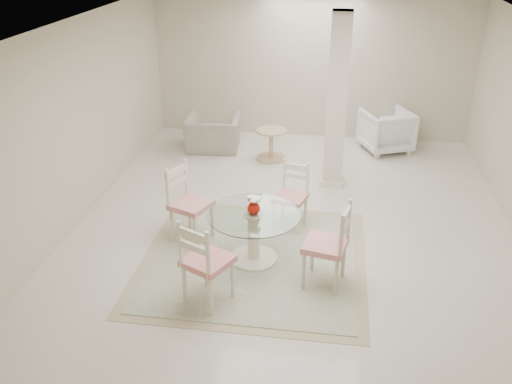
# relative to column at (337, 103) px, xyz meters

# --- Properties ---
(ground) EXTENTS (7.00, 7.00, 0.00)m
(ground) POSITION_rel_column_xyz_m (-0.50, -1.30, -1.35)
(ground) COLOR silver
(ground) RESTS_ON ground
(room_shell) EXTENTS (6.02, 7.02, 2.71)m
(room_shell) POSITION_rel_column_xyz_m (-0.50, -1.30, 0.51)
(room_shell) COLOR beige
(room_shell) RESTS_ON ground
(column) EXTENTS (0.30, 0.30, 2.70)m
(column) POSITION_rel_column_xyz_m (0.00, 0.00, 0.00)
(column) COLOR beige
(column) RESTS_ON ground
(area_rug) EXTENTS (2.77, 2.77, 0.02)m
(area_rug) POSITION_rel_column_xyz_m (-0.92, -2.40, -1.34)
(area_rug) COLOR tan
(area_rug) RESTS_ON ground
(dining_table) EXTENTS (1.13, 1.13, 0.65)m
(dining_table) POSITION_rel_column_xyz_m (-0.92, -2.40, -1.02)
(dining_table) COLOR #FAEDCE
(dining_table) RESTS_ON ground
(red_vase) EXTENTS (0.18, 0.17, 0.24)m
(red_vase) POSITION_rel_column_xyz_m (-0.92, -2.40, -0.57)
(red_vase) COLOR #A71105
(red_vase) RESTS_ON dining_table
(dining_chair_east) EXTENTS (0.55, 0.55, 1.15)m
(dining_chair_east) POSITION_rel_column_xyz_m (0.03, -2.79, -0.74)
(dining_chair_east) COLOR beige
(dining_chair_east) RESTS_ON ground
(dining_chair_north) EXTENTS (0.51, 0.51, 1.02)m
(dining_chair_north) POSITION_rel_column_xyz_m (-0.53, -1.46, -0.81)
(dining_chair_north) COLOR beige
(dining_chair_north) RESTS_ON ground
(dining_chair_west) EXTENTS (0.61, 0.61, 1.16)m
(dining_chair_west) POSITION_rel_column_xyz_m (-1.86, -2.00, -0.74)
(dining_chair_west) COLOR beige
(dining_chair_west) RESTS_ON ground
(dining_chair_south) EXTENTS (0.62, 0.62, 1.15)m
(dining_chair_south) POSITION_rel_column_xyz_m (-1.32, -3.34, -0.74)
(dining_chair_south) COLOR #ECE6C2
(dining_chair_south) RESTS_ON ground
(recliner_taupe) EXTENTS (1.05, 0.94, 0.64)m
(recliner_taupe) POSITION_rel_column_xyz_m (-2.22, 1.16, -1.03)
(recliner_taupe) COLOR gray
(recliner_taupe) RESTS_ON ground
(armchair_white) EXTENTS (1.08, 1.09, 0.76)m
(armchair_white) POSITION_rel_column_xyz_m (0.94, 1.61, -0.97)
(armchair_white) COLOR white
(armchair_white) RESTS_ON ground
(side_table) EXTENTS (0.53, 0.53, 0.55)m
(side_table) POSITION_rel_column_xyz_m (-1.09, 0.86, -1.09)
(side_table) COLOR #D7B984
(side_table) RESTS_ON ground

